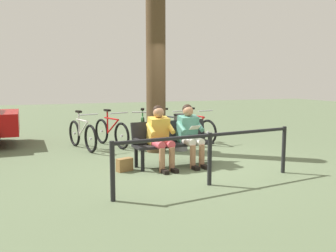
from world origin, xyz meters
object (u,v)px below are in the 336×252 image
object	(u,v)px
tree_trunk	(156,69)
bicycle_purple	(142,131)
bicycle_silver	(111,132)
person_companion	(160,134)
person_reading	(190,132)
handbag	(125,165)
bicycle_black	(195,129)
bicycle_blue	(82,135)
bench	(172,139)
litter_bin	(181,132)
bicycle_red	(169,130)

from	to	relation	value
tree_trunk	bicycle_purple	distance (m)	1.89
tree_trunk	bicycle_silver	xyz separation A→B (m)	(0.84, -1.04, -1.57)
person_companion	bicycle_purple	world-z (taller)	person_companion
person_reading	handbag	bearing A→B (deg)	-3.60
person_reading	bicycle_silver	distance (m)	2.76
person_reading	bicycle_black	world-z (taller)	person_reading
bicycle_blue	bench	bearing A→B (deg)	18.24
person_companion	bicycle_purple	size ratio (longest dim) A/B	0.75
tree_trunk	bicycle_silver	world-z (taller)	tree_trunk
person_companion	handbag	distance (m)	0.88
bench	handbag	distance (m)	1.09
handbag	person_reading	bearing A→B (deg)	-179.32
person_companion	bicycle_blue	distance (m)	2.72
person_reading	person_companion	distance (m)	0.64
tree_trunk	bicycle_purple	xyz separation A→B (m)	(0.01, -1.05, -1.57)
person_reading	bicycle_purple	xyz separation A→B (m)	(0.20, -2.55, -0.31)
person_reading	bicycle_black	size ratio (longest dim) A/B	0.73
bicycle_blue	handbag	bearing A→B (deg)	-3.98
bicycle_silver	bicycle_black	bearing A→B (deg)	67.86
person_reading	litter_bin	bearing A→B (deg)	-110.45
person_reading	bicycle_red	distance (m)	2.54
handbag	bicycle_purple	world-z (taller)	bicycle_purple
bicycle_purple	tree_trunk	bearing A→B (deg)	20.39
tree_trunk	litter_bin	distance (m)	1.60
bench	bicycle_blue	xyz separation A→B (m)	(1.44, -2.27, -0.15)
handbag	bicycle_black	xyz separation A→B (m)	(-2.58, -2.37, 0.24)
handbag	bench	bearing A→B (deg)	-171.17
bench	bicycle_blue	bearing A→B (deg)	-61.88
bicycle_red	bicycle_blue	bearing A→B (deg)	-110.69
handbag	bicycle_black	bearing A→B (deg)	-137.42
litter_bin	bicycle_silver	distance (m)	1.83
bench	bicycle_silver	bearing A→B (deg)	-78.12
person_companion	person_reading	bearing A→B (deg)	179.95
bicycle_purple	bicycle_blue	size ratio (longest dim) A/B	0.98
bicycle_purple	person_reading	bearing A→B (deg)	23.99
bicycle_black	bench	bearing A→B (deg)	-49.88
bench	litter_bin	size ratio (longest dim) A/B	1.85
bench	person_companion	bearing A→B (deg)	27.02
bench	handbag	world-z (taller)	bench
bench	bicycle_purple	bearing A→B (deg)	-97.46
bicycle_purple	bicycle_silver	xyz separation A→B (m)	(0.83, 0.01, 0.00)
bench	bicycle_purple	size ratio (longest dim) A/B	1.02
person_reading	bicycle_purple	world-z (taller)	person_reading
person_reading	bicycle_purple	bearing A→B (deg)	-89.89
person_companion	handbag	xyz separation A→B (m)	(0.70, -0.03, -0.54)
bench	litter_bin	world-z (taller)	litter_bin
bicycle_silver	bicycle_blue	size ratio (longest dim) A/B	0.99
handbag	litter_bin	distance (m)	2.28
bicycle_blue	person_companion	bearing A→B (deg)	10.57
bicycle_red	bicycle_silver	world-z (taller)	same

